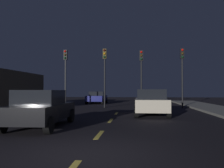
{
  "coord_description": "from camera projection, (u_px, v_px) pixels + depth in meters",
  "views": [
    {
      "loc": [
        1.24,
        -5.52,
        1.54
      ],
      "look_at": [
        -0.79,
        15.25,
        2.09
      ],
      "focal_mm": 37.87,
      "sensor_mm": 36.0,
      "label": 1
    }
  ],
  "objects": [
    {
      "name": "lane_stripe_fourth",
      "position": [
        116.0,
        113.0,
        15.72
      ],
      "size": [
        0.16,
        1.6,
        0.01
      ],
      "primitive_type": "cube",
      "color": "#EACC4C",
      "rests_on": "ground_plane"
    },
    {
      "name": "traffic_signal_far_right",
      "position": [
        182.0,
        66.0,
        20.42
      ],
      "size": [
        0.32,
        0.38,
        5.16
      ],
      "color": "black",
      "rests_on": "ground_plane"
    },
    {
      "name": "lane_stripe_third",
      "position": [
        111.0,
        121.0,
        11.94
      ],
      "size": [
        0.16,
        1.6,
        0.01
      ],
      "primitive_type": "cube",
      "color": "#EACC4C",
      "rests_on": "ground_plane"
    },
    {
      "name": "car_adjacent_lane",
      "position": [
        41.0,
        108.0,
        9.87
      ],
      "size": [
        2.04,
        4.32,
        1.55
      ],
      "color": "black",
      "rests_on": "ground_plane"
    },
    {
      "name": "traffic_signal_far_left",
      "position": [
        65.0,
        67.0,
        21.42
      ],
      "size": [
        0.32,
        0.38,
        5.21
      ],
      "color": "#2D2D30",
      "rests_on": "ground_plane"
    },
    {
      "name": "car_stopped_ahead",
      "position": [
        151.0,
        102.0,
        14.45
      ],
      "size": [
        2.03,
        4.1,
        1.6
      ],
      "color": "beige",
      "rests_on": "ground_plane"
    },
    {
      "name": "car_oncoming_far",
      "position": [
        97.0,
        97.0,
        27.41
      ],
      "size": [
        2.0,
        4.45,
        1.39
      ],
      "color": "navy",
      "rests_on": "ground_plane"
    },
    {
      "name": "traffic_signal_center_right",
      "position": [
        141.0,
        68.0,
        20.75
      ],
      "size": [
        0.32,
        0.38,
        5.04
      ],
      "color": "black",
      "rests_on": "ground_plane"
    },
    {
      "name": "ground_plane",
      "position": [
        112.0,
        119.0,
        12.54
      ],
      "size": [
        80.0,
        80.0,
        0.0
      ],
      "primitive_type": "plane",
      "color": "black"
    },
    {
      "name": "traffic_signal_center_left",
      "position": [
        105.0,
        67.0,
        21.07
      ],
      "size": [
        0.32,
        0.38,
        5.25
      ],
      "color": "black",
      "rests_on": "ground_plane"
    },
    {
      "name": "lane_stripe_second",
      "position": [
        99.0,
        135.0,
        8.16
      ],
      "size": [
        0.16,
        1.6,
        0.01
      ],
      "primitive_type": "cube",
      "color": "#EACC4C",
      "rests_on": "ground_plane"
    }
  ]
}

